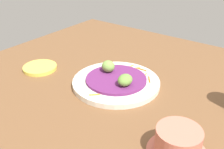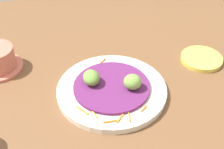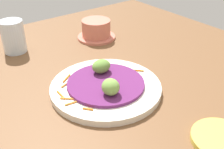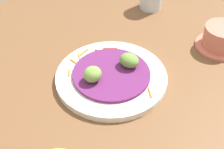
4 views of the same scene
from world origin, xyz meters
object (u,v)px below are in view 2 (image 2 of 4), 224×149
main_plate (112,90)px  guac_scoop_center (91,78)px  side_plate_small (201,59)px  guac_scoop_left (132,82)px

main_plate → guac_scoop_center: guac_scoop_center is taller
main_plate → guac_scoop_center: 6.08cm
main_plate → side_plate_small: bearing=-165.5°
guac_scoop_left → guac_scoop_center: 10.18cm
guac_scoop_left → side_plate_small: 25.22cm
guac_scoop_left → side_plate_small: bearing=-158.3°
side_plate_small → guac_scoop_left: bearing=21.7°
guac_scoop_left → side_plate_small: size_ratio=0.38×
guac_scoop_center → side_plate_small: (-32.51, -5.15, -3.52)cm
guac_scoop_left → guac_scoop_center: size_ratio=0.88×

